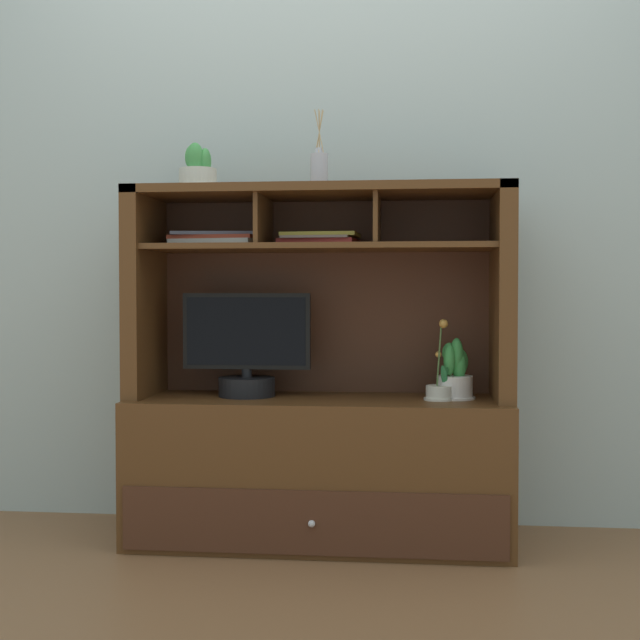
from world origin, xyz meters
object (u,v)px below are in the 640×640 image
at_px(tv_monitor, 247,354).
at_px(magazine_stack_centre, 218,240).
at_px(media_console, 320,431).
at_px(potted_succulent, 197,170).
at_px(magazine_stack_left, 320,239).
at_px(diffuser_bottle, 319,169).
at_px(potted_fern, 455,374).
at_px(potted_orchid, 440,388).

bearing_deg(tv_monitor, magazine_stack_centre, 155.58).
relative_size(media_console, magazine_stack_centre, 3.89).
bearing_deg(potted_succulent, magazine_stack_left, 7.19).
xyz_separation_m(tv_monitor, magazine_stack_centre, (-0.11, 0.05, 0.41)).
height_order(media_console, tv_monitor, media_console).
relative_size(magazine_stack_left, potted_succulent, 1.80).
height_order(tv_monitor, diffuser_bottle, diffuser_bottle).
xyz_separation_m(magazine_stack_left, magazine_stack_centre, (-0.38, 0.02, 0.00)).
xyz_separation_m(potted_fern, magazine_stack_centre, (-0.86, 0.04, 0.48)).
distance_m(magazine_stack_centre, diffuser_bottle, 0.46).
bearing_deg(magazine_stack_centre, potted_orchid, -6.20).
distance_m(media_console, potted_fern, 0.52).
xyz_separation_m(potted_orchid, diffuser_bottle, (-0.42, 0.01, 0.77)).
distance_m(magazine_stack_left, potted_succulent, 0.50).
relative_size(potted_fern, diffuser_bottle, 0.80).
bearing_deg(magazine_stack_left, potted_succulent, -172.81).
bearing_deg(potted_succulent, diffuser_bottle, 0.26).
xyz_separation_m(media_console, potted_fern, (0.48, 0.00, 0.21)).
distance_m(diffuser_bottle, potted_succulent, 0.44).
relative_size(tv_monitor, potted_orchid, 1.64).
bearing_deg(media_console, potted_fern, 0.43).
bearing_deg(diffuser_bottle, magazine_stack_centre, 168.47).
xyz_separation_m(magazine_stack_left, potted_succulent, (-0.43, -0.05, 0.25)).
xyz_separation_m(tv_monitor, diffuser_bottle, (0.27, -0.03, 0.65)).
relative_size(potted_fern, magazine_stack_left, 0.74).
bearing_deg(potted_orchid, diffuser_bottle, 178.68).
bearing_deg(diffuser_bottle, potted_succulent, -179.74).
height_order(media_console, diffuser_bottle, diffuser_bottle).
bearing_deg(tv_monitor, media_console, 1.21).
bearing_deg(potted_fern, magazine_stack_centre, 177.16).
distance_m(potted_orchid, potted_fern, 0.09).
bearing_deg(potted_succulent, potted_fern, 2.31).
height_order(potted_fern, diffuser_bottle, diffuser_bottle).
distance_m(tv_monitor, potted_fern, 0.75).
height_order(media_console, potted_succulent, potted_succulent).
distance_m(potted_orchid, magazine_stack_centre, 0.96).
xyz_separation_m(potted_orchid, potted_fern, (0.06, 0.04, 0.05)).
xyz_separation_m(potted_fern, potted_succulent, (-0.92, -0.04, 0.72)).
height_order(potted_orchid, potted_fern, potted_orchid).
distance_m(tv_monitor, potted_orchid, 0.70).
bearing_deg(potted_orchid, media_console, 174.45).
bearing_deg(potted_orchid, tv_monitor, 177.06).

